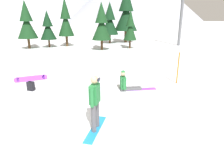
# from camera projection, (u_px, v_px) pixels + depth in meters

# --- Properties ---
(ground_plane) EXTENTS (800.00, 800.00, 0.00)m
(ground_plane) POSITION_uv_depth(u_px,v_px,m) (63.00, 119.00, 6.52)
(ground_plane) COLOR white
(snowboarder_foreground) EXTENTS (0.62, 1.58, 1.75)m
(snowboarder_foreground) POSITION_uv_depth(u_px,v_px,m) (95.00, 102.00, 5.67)
(snowboarder_foreground) COLOR #1E8CD8
(snowboarder_foreground) RESTS_ON ground_plane
(snowboarder_midground) EXTENTS (1.81, 0.67, 1.00)m
(snowboarder_midground) POSITION_uv_depth(u_px,v_px,m) (127.00, 83.00, 9.09)
(snowboarder_midground) COLOR #4C4C51
(snowboarder_midground) RESTS_ON ground_plane
(loose_snowboard_near_right) EXTENTS (1.63, 0.74, 0.29)m
(loose_snowboard_near_right) POSITION_uv_depth(u_px,v_px,m) (31.00, 78.00, 10.54)
(loose_snowboard_near_right) COLOR #993FD8
(loose_snowboard_near_right) RESTS_ON ground_plane
(backpack_black) EXTENTS (0.37, 0.33, 0.47)m
(backpack_black) POSITION_uv_depth(u_px,v_px,m) (31.00, 86.00, 9.11)
(backpack_black) COLOR black
(backpack_black) RESTS_ON ground_plane
(trail_marker_pole) EXTENTS (0.06, 0.06, 1.68)m
(trail_marker_pole) POSITION_uv_depth(u_px,v_px,m) (178.00, 68.00, 9.96)
(trail_marker_pole) COLOR orange
(trail_marker_pole) RESTS_ON ground_plane
(pine_tree_twin) EXTENTS (1.93, 1.93, 4.41)m
(pine_tree_twin) POSITION_uv_depth(u_px,v_px,m) (48.00, 27.00, 22.80)
(pine_tree_twin) COLOR #472D19
(pine_tree_twin) RESTS_ON ground_plane
(pine_tree_young) EXTENTS (2.17, 2.17, 5.17)m
(pine_tree_young) POSITION_uv_depth(u_px,v_px,m) (102.00, 24.00, 20.64)
(pine_tree_young) COLOR #472D19
(pine_tree_young) RESTS_ON ground_plane
(pine_tree_tall) EXTENTS (2.49, 2.49, 5.71)m
(pine_tree_tall) POSITION_uv_depth(u_px,v_px,m) (110.00, 21.00, 26.54)
(pine_tree_tall) COLOR #472D19
(pine_tree_tall) RESTS_ON ground_plane
(pine_tree_short) EXTENTS (2.23, 2.23, 5.45)m
(pine_tree_short) POSITION_uv_depth(u_px,v_px,m) (27.00, 23.00, 21.58)
(pine_tree_short) COLOR #472D19
(pine_tree_short) RESTS_ON ground_plane
(pine_tree_slender) EXTENTS (1.55, 1.55, 4.47)m
(pine_tree_slender) POSITION_uv_depth(u_px,v_px,m) (130.00, 27.00, 21.98)
(pine_tree_slender) COLOR #472D19
(pine_tree_slender) RESTS_ON ground_plane
(pine_tree_broad) EXTENTS (1.98, 1.98, 5.93)m
(pine_tree_broad) POSITION_uv_depth(u_px,v_px,m) (66.00, 20.00, 23.51)
(pine_tree_broad) COLOR #472D19
(pine_tree_broad) RESTS_ON ground_plane
(pine_tree_leaning) EXTENTS (3.33, 3.33, 7.83)m
(pine_tree_leaning) POSITION_uv_depth(u_px,v_px,m) (126.00, 13.00, 27.30)
(pine_tree_leaning) COLOR #472D19
(pine_tree_leaning) RESTS_ON ground_plane
(ski_lift_tower) EXTENTS (3.19, 0.36, 8.62)m
(ski_lift_tower) POSITION_uv_depth(u_px,v_px,m) (182.00, 6.00, 23.78)
(ski_lift_tower) COLOR #595B60
(ski_lift_tower) RESTS_ON ground_plane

